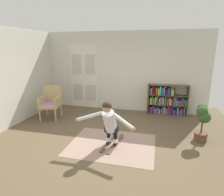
% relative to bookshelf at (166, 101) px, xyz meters
% --- Properties ---
extents(ground_plane, '(7.20, 7.20, 0.00)m').
position_rel_bookshelf_xyz_m(ground_plane, '(-1.57, -2.39, -0.48)').
color(ground_plane, brown).
extents(back_wall, '(6.00, 0.10, 2.90)m').
position_rel_bookshelf_xyz_m(back_wall, '(-1.57, 0.21, 0.97)').
color(back_wall, beige).
rests_on(back_wall, ground).
extents(side_wall_left, '(0.10, 6.00, 2.90)m').
position_rel_bookshelf_xyz_m(side_wall_left, '(-4.57, -1.99, 0.97)').
color(side_wall_left, beige).
rests_on(side_wall_left, ground).
extents(double_door, '(1.22, 0.05, 2.45)m').
position_rel_bookshelf_xyz_m(double_door, '(-3.14, 0.16, 0.75)').
color(double_door, silver).
rests_on(double_door, ground).
extents(rug, '(2.06, 1.60, 0.01)m').
position_rel_bookshelf_xyz_m(rug, '(-1.33, -2.61, -0.48)').
color(rug, gray).
rests_on(rug, ground).
extents(bookshelf, '(1.38, 0.30, 1.07)m').
position_rel_bookshelf_xyz_m(bookshelf, '(0.00, 0.00, 0.00)').
color(bookshelf, brown).
rests_on(bookshelf, ground).
extents(wicker_chair, '(0.68, 0.68, 1.10)m').
position_rel_bookshelf_xyz_m(wicker_chair, '(-3.74, -1.32, 0.10)').
color(wicker_chair, tan).
rests_on(wicker_chair, ground).
extents(potted_plant, '(0.36, 0.43, 0.96)m').
position_rel_bookshelf_xyz_m(potted_plant, '(0.81, -1.91, 0.08)').
color(potted_plant, brown).
rests_on(potted_plant, ground).
extents(skis_pair, '(0.41, 0.99, 0.07)m').
position_rel_bookshelf_xyz_m(skis_pair, '(-1.32, -2.58, -0.46)').
color(skis_pair, brown).
rests_on(skis_pair, rug).
extents(person_skier, '(1.40, 0.73, 1.10)m').
position_rel_bookshelf_xyz_m(person_skier, '(-1.35, -2.77, 0.20)').
color(person_skier, white).
rests_on(person_skier, skis_pair).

